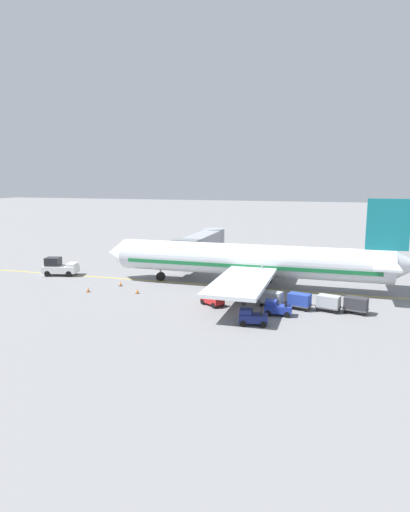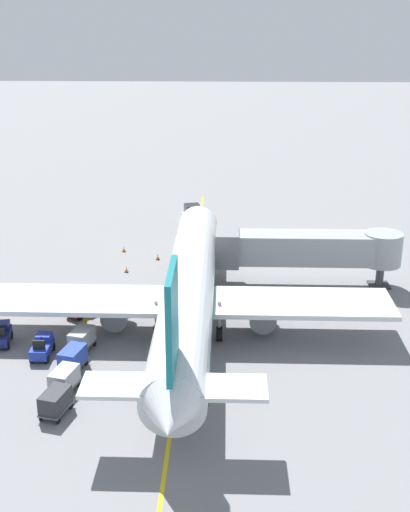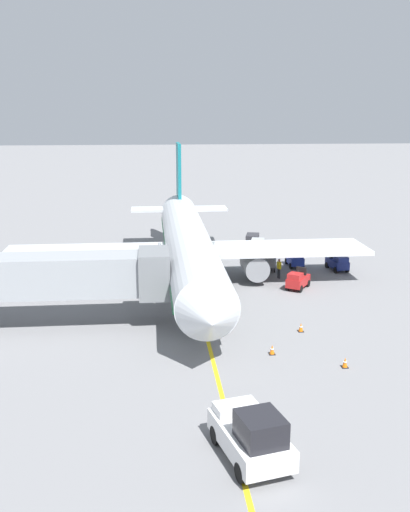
# 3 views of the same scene
# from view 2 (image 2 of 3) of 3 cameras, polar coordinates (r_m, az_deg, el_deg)

# --- Properties ---
(ground_plane) EXTENTS (400.00, 400.00, 0.00)m
(ground_plane) POSITION_cam_2_polar(r_m,az_deg,el_deg) (49.22, -1.89, -7.02)
(ground_plane) COLOR slate
(gate_lead_in_line) EXTENTS (0.24, 80.00, 0.01)m
(gate_lead_in_line) POSITION_cam_2_polar(r_m,az_deg,el_deg) (49.22, -1.89, -7.01)
(gate_lead_in_line) COLOR gold
(gate_lead_in_line) RESTS_ON ground
(parked_airliner) EXTENTS (30.00, 37.20, 10.63)m
(parked_airliner) POSITION_cam_2_polar(r_m,az_deg,el_deg) (48.98, -1.40, -3.03)
(parked_airliner) COLOR silver
(parked_airliner) RESTS_ON ground
(jet_bridge) EXTENTS (16.13, 3.50, 4.98)m
(jet_bridge) POSITION_cam_2_polar(r_m,az_deg,el_deg) (57.71, 8.93, 0.67)
(jet_bridge) COLOR #93999E
(jet_bridge) RESTS_ON ground
(pushback_tractor) EXTENTS (3.17, 4.79, 2.40)m
(pushback_tractor) POSITION_cam_2_polar(r_m,az_deg,el_deg) (73.76, -0.98, 3.32)
(pushback_tractor) COLOR silver
(pushback_tractor) RESTS_ON ground
(baggage_tug_lead) EXTENTS (1.31, 2.51, 1.62)m
(baggage_tug_lead) POSITION_cam_2_polar(r_m,az_deg,el_deg) (47.65, -13.95, -7.67)
(baggage_tug_lead) COLOR #1E339E
(baggage_tug_lead) RESTS_ON ground
(baggage_tug_trailing) EXTENTS (2.40, 2.74, 1.62)m
(baggage_tug_trailing) POSITION_cam_2_polar(r_m,az_deg,el_deg) (53.25, -10.55, -4.32)
(baggage_tug_trailing) COLOR #B21E1E
(baggage_tug_trailing) RESTS_ON ground
(baggage_tug_spare) EXTENTS (1.62, 2.65, 1.62)m
(baggage_tug_spare) POSITION_cam_2_polar(r_m,az_deg,el_deg) (50.13, -17.27, -6.55)
(baggage_tug_spare) COLOR navy
(baggage_tug_spare) RESTS_ON ground
(baggage_cart_front) EXTENTS (1.80, 2.98, 1.58)m
(baggage_cart_front) POSITION_cam_2_polar(r_m,az_deg,el_deg) (47.72, -10.65, -7.03)
(baggage_cart_front) COLOR #4C4C51
(baggage_cart_front) RESTS_ON ground
(baggage_cart_second_in_train) EXTENTS (1.80, 2.98, 1.58)m
(baggage_cart_second_in_train) POSITION_cam_2_polar(r_m,az_deg,el_deg) (45.36, -11.42, -8.61)
(baggage_cart_second_in_train) COLOR #4C4C51
(baggage_cart_second_in_train) RESTS_ON ground
(baggage_cart_third_in_train) EXTENTS (1.80, 2.98, 1.58)m
(baggage_cart_third_in_train) POSITION_cam_2_polar(r_m,az_deg,el_deg) (43.02, -12.12, -10.37)
(baggage_cart_third_in_train) COLOR #4C4C51
(baggage_cart_third_in_train) RESTS_ON ground
(baggage_cart_tail_end) EXTENTS (1.80, 2.98, 1.58)m
(baggage_cart_tail_end) POSITION_cam_2_polar(r_m,az_deg,el_deg) (40.91, -12.87, -12.16)
(baggage_cart_tail_end) COLOR #4C4C51
(baggage_cart_tail_end) RESTS_ON ground
(ground_crew_wing_walker) EXTENTS (0.34, 0.72, 1.69)m
(ground_crew_wing_walker) POSITION_cam_2_polar(r_m,az_deg,el_deg) (50.18, -10.36, -5.59)
(ground_crew_wing_walker) COLOR #232328
(ground_crew_wing_walker) RESTS_ON ground
(safety_cone_nose_left) EXTENTS (0.36, 0.36, 0.59)m
(safety_cone_nose_left) POSITION_cam_2_polar(r_m,az_deg,el_deg) (61.45, -6.85, -1.15)
(safety_cone_nose_left) COLOR black
(safety_cone_nose_left) RESTS_ON ground
(safety_cone_nose_right) EXTENTS (0.36, 0.36, 0.59)m
(safety_cone_nose_right) POSITION_cam_2_polar(r_m,az_deg,el_deg) (64.31, -4.12, -0.06)
(safety_cone_nose_right) COLOR black
(safety_cone_nose_right) RESTS_ON ground
(safety_cone_wing_tip) EXTENTS (0.36, 0.36, 0.59)m
(safety_cone_wing_tip) POSITION_cam_2_polar(r_m,az_deg,el_deg) (66.82, -7.07, 0.62)
(safety_cone_wing_tip) COLOR black
(safety_cone_wing_tip) RESTS_ON ground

